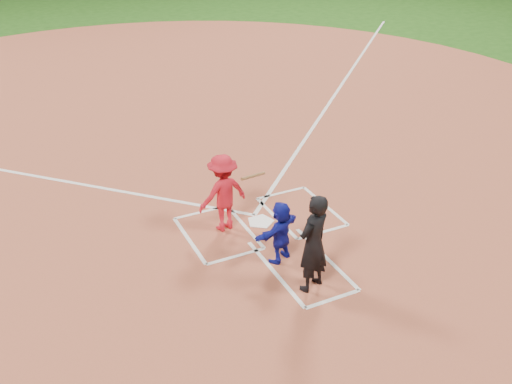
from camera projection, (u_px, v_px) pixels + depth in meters
name	position (u px, v px, depth m)	size (l,w,h in m)	color
ground	(260.00, 222.00, 11.99)	(120.00, 120.00, 0.00)	#1D4A12
home_plate_dirt	(170.00, 125.00, 16.71)	(28.00, 28.00, 0.01)	#9C4933
home_plate	(260.00, 222.00, 11.98)	(0.60, 0.60, 0.02)	white
catcher	(281.00, 232.00, 10.52)	(1.13, 0.36, 1.22)	#12189A
umpire	(313.00, 243.00, 9.64)	(0.67, 0.44, 1.84)	black
chalk_markings	(178.00, 133.00, 16.14)	(28.35, 17.32, 0.01)	white
batter_at_plate	(223.00, 193.00, 11.39)	(1.54, 0.78, 1.64)	red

